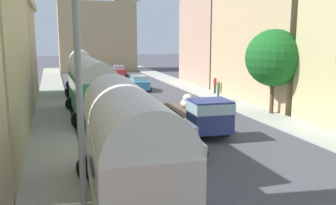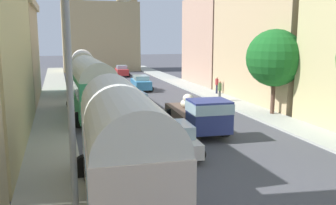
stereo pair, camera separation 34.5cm
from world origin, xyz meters
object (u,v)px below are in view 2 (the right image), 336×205
(car_0, at_px, (141,83))
(pedestrian_0, at_px, (217,84))
(car_4, at_px, (103,75))
(streetlamp_near, at_px, (80,108))
(parked_bus_0, at_px, (122,141))
(car_1, at_px, (122,71))
(car_2, at_px, (175,139))
(pedestrian_2, at_px, (220,90))
(cargo_truck_0, at_px, (200,113))
(car_3, at_px, (134,102))
(parked_bus_2, at_px, (83,70))
(parked_bus_1, at_px, (92,85))

(car_0, bearing_deg, pedestrian_0, -37.36)
(car_4, distance_m, streetlamp_near, 37.52)
(car_0, bearing_deg, streetlamp_near, -105.20)
(parked_bus_0, height_order, car_1, parked_bus_0)
(car_2, distance_m, pedestrian_0, 18.61)
(car_1, bearing_deg, car_2, -95.39)
(pedestrian_2, bearing_deg, cargo_truck_0, -121.19)
(cargo_truck_0, distance_m, car_3, 7.20)
(parked_bus_0, xyz_separation_m, parked_bus_2, (0.48, 25.79, 0.08))
(cargo_truck_0, bearing_deg, streetlamp_near, -124.02)
(parked_bus_1, relative_size, car_4, 2.19)
(car_1, distance_m, car_3, 24.80)
(parked_bus_1, distance_m, streetlamp_near, 17.26)
(pedestrian_0, xyz_separation_m, streetlamp_near, (-14.16, -23.57, 2.98))
(pedestrian_2, height_order, streetlamp_near, streetlamp_near)
(car_0, bearing_deg, car_2, -98.05)
(car_2, xyz_separation_m, pedestrian_2, (7.94, 12.21, 0.33))
(streetlamp_near, bearing_deg, pedestrian_0, 59.01)
(car_1, height_order, car_3, car_1)
(car_2, height_order, streetlamp_near, streetlamp_near)
(cargo_truck_0, bearing_deg, car_2, -127.21)
(parked_bus_0, xyz_separation_m, cargo_truck_0, (6.00, 8.12, -1.10))
(cargo_truck_0, relative_size, car_4, 1.68)
(parked_bus_2, xyz_separation_m, streetlamp_near, (-1.93, -28.70, 1.68))
(parked_bus_0, bearing_deg, pedestrian_0, 58.40)
(cargo_truck_0, xyz_separation_m, car_0, (0.28, 17.44, -0.35))
(parked_bus_2, height_order, car_1, parked_bus_2)
(parked_bus_1, height_order, cargo_truck_0, parked_bus_1)
(car_3, bearing_deg, pedestrian_2, 14.10)
(parked_bus_0, height_order, pedestrian_2, parked_bus_0)
(cargo_truck_0, height_order, pedestrian_2, cargo_truck_0)
(pedestrian_0, bearing_deg, streetlamp_near, -120.99)
(parked_bus_0, bearing_deg, car_3, 77.13)
(pedestrian_0, height_order, streetlamp_near, streetlamp_near)
(car_1, bearing_deg, parked_bus_0, -99.51)
(parked_bus_2, relative_size, streetlamp_near, 1.26)
(streetlamp_near, bearing_deg, car_3, 74.75)
(parked_bus_0, distance_m, cargo_truck_0, 10.16)
(parked_bus_1, distance_m, parked_bus_2, 11.61)
(car_3, distance_m, streetlamp_near, 18.67)
(parked_bus_1, xyz_separation_m, car_0, (6.02, 11.38, -1.49))
(parked_bus_2, bearing_deg, car_2, -82.36)
(parked_bus_0, relative_size, pedestrian_0, 4.73)
(car_2, bearing_deg, parked_bus_1, 107.67)
(car_3, bearing_deg, car_1, 82.55)
(cargo_truck_0, bearing_deg, car_3, 111.35)
(car_1, xyz_separation_m, streetlamp_near, (-8.05, -42.32, 3.22))
(car_4, distance_m, pedestrian_2, 19.10)
(car_1, bearing_deg, streetlamp_near, -100.77)
(pedestrian_0, relative_size, streetlamp_near, 0.26)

